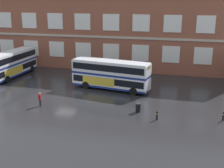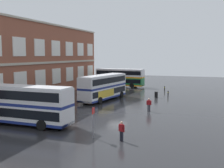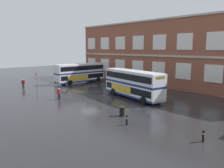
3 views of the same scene
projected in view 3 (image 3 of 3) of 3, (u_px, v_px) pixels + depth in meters
The scene contains 10 objects.
ground_plane at pixel (100, 94), 35.42m from camera, with size 120.00×120.00×0.00m, color #232326.
brick_terminal_building at pixel (171, 54), 43.27m from camera, with size 45.47×8.19×12.67m.
double_decker_near at pixel (80, 73), 46.76m from camera, with size 3.12×11.07×4.07m.
double_decker_middle at pixel (133, 84), 32.60m from camera, with size 11.27×4.35×4.07m.
waiting_passenger at pixel (59, 93), 31.60m from camera, with size 0.30×0.64×1.70m.
second_passenger at pixel (23, 83), 40.66m from camera, with size 0.38×0.62×1.70m.
bus_stand_flag at pixel (37, 78), 42.25m from camera, with size 0.44×0.10×2.70m.
station_litter_bin at pixel (122, 111), 24.00m from camera, with size 0.60×0.60×1.03m.
safety_bollard_west at pixel (203, 136), 17.34m from camera, with size 0.19×0.19×0.95m.
safety_bollard_east at pixel (127, 120), 21.19m from camera, with size 0.19×0.19×0.95m.
Camera 3 is at (26.64, -20.29, 7.35)m, focal length 35.28 mm.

